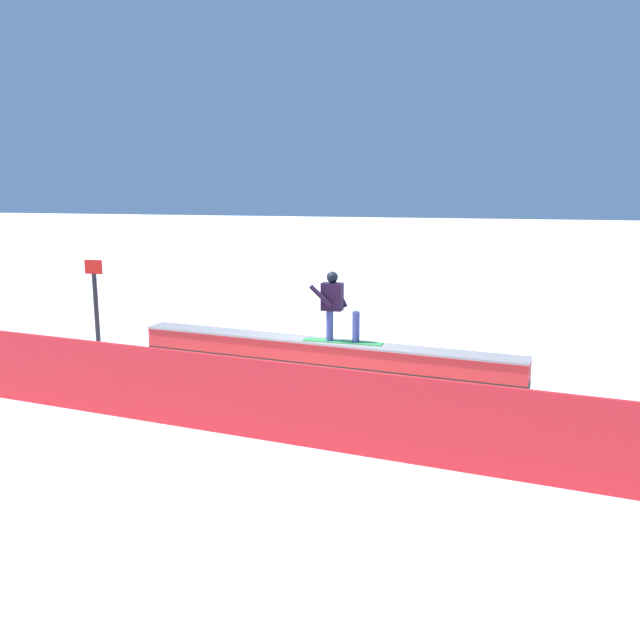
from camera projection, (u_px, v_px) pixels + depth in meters
The scene contains 5 objects.
ground_plane at pixel (322, 372), 13.42m from camera, with size 120.00×120.00×0.00m, color white.
grind_box at pixel (322, 358), 13.36m from camera, with size 7.88×1.77×0.65m.
snowboarder at pixel (335, 304), 13.02m from camera, with size 1.57×0.43×1.37m.
safety_fence at pixel (261, 400), 9.78m from camera, with size 12.20×0.06×1.20m, color red.
trail_marker at pixel (96, 304), 14.60m from camera, with size 0.40×0.10×2.06m.
Camera 1 is at (-3.05, 12.58, 3.68)m, focal length 38.05 mm.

